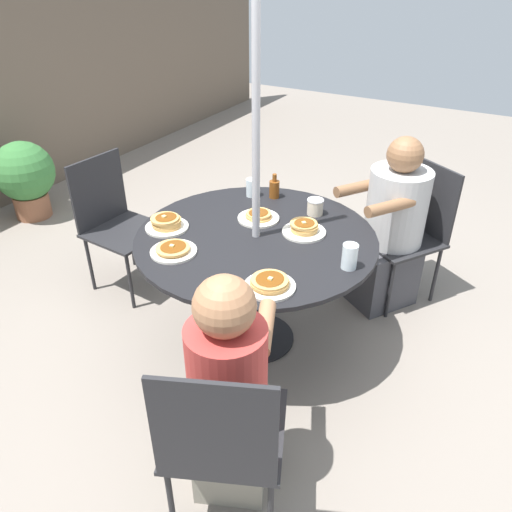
{
  "coord_description": "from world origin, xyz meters",
  "views": [
    {
      "loc": [
        -2.05,
        -1.16,
        2.04
      ],
      "look_at": [
        0.0,
        0.0,
        0.59
      ],
      "focal_mm": 35.0,
      "sensor_mm": 36.0,
      "label": 1
    }
  ],
  "objects": [
    {
      "name": "ground_plane",
      "position": [
        0.0,
        0.0,
        0.0
      ],
      "size": [
        12.0,
        12.0,
        0.0
      ],
      "primitive_type": "plane",
      "color": "gray"
    },
    {
      "name": "patio_table",
      "position": [
        0.0,
        0.0,
        0.63
      ],
      "size": [
        1.31,
        1.31,
        0.72
      ],
      "color": "black",
      "rests_on": "ground"
    },
    {
      "name": "umbrella_pole",
      "position": [
        0.0,
        0.0,
        1.06
      ],
      "size": [
        0.04,
        0.04,
        2.13
      ],
      "primitive_type": "cylinder",
      "color": "#ADADB2",
      "rests_on": "ground"
    },
    {
      "name": "patio_chair_north",
      "position": [
        0.08,
        1.14,
        0.51
      ],
      "size": [
        0.49,
        0.49,
        0.91
      ],
      "rotation": [
        0.0,
        0.0,
        -3.21
      ],
      "color": "#232326",
      "rests_on": "ground"
    },
    {
      "name": "patio_chair_east",
      "position": [
        -1.05,
        -0.45,
        0.51
      ],
      "size": [
        0.6,
        0.6,
        0.91
      ],
      "rotation": [
        0.0,
        0.0,
        -1.17
      ],
      "color": "#232326",
      "rests_on": "ground"
    },
    {
      "name": "diner_east",
      "position": [
        -0.88,
        -0.38,
        0.52
      ],
      "size": [
        0.52,
        0.46,
        1.1
      ],
      "rotation": [
        0.0,
        0.0,
        -1.17
      ],
      "color": "gray",
      "rests_on": "ground"
    },
    {
      "name": "patio_chair_south",
      "position": [
        0.95,
        -0.63,
        0.51
      ],
      "size": [
        0.63,
        0.63,
        0.91
      ],
      "rotation": [
        0.0,
        0.0,
        0.99
      ],
      "color": "#232326",
      "rests_on": "ground"
    },
    {
      "name": "diner_south",
      "position": [
        0.8,
        -0.53,
        0.51
      ],
      "size": [
        0.62,
        0.58,
        1.12
      ],
      "rotation": [
        0.0,
        0.0,
        0.99
      ],
      "color": "#3D3D42",
      "rests_on": "ground"
    },
    {
      "name": "pancake_plate_a",
      "position": [
        -0.17,
        0.47,
        0.75
      ],
      "size": [
        0.24,
        0.24,
        0.08
      ],
      "color": "silver",
      "rests_on": "patio_table"
    },
    {
      "name": "pancake_plate_b",
      "position": [
        -0.39,
        -0.29,
        0.74
      ],
      "size": [
        0.24,
        0.24,
        0.06
      ],
      "color": "silver",
      "rests_on": "patio_table"
    },
    {
      "name": "pancake_plate_c",
      "position": [
        0.16,
        -0.21,
        0.75
      ],
      "size": [
        0.24,
        0.24,
        0.07
      ],
      "color": "silver",
      "rests_on": "patio_table"
    },
    {
      "name": "pancake_plate_d",
      "position": [
        -0.36,
        0.28,
        0.74
      ],
      "size": [
        0.24,
        0.24,
        0.05
      ],
      "color": "silver",
      "rests_on": "patio_table"
    },
    {
      "name": "pancake_plate_e",
      "position": [
        0.18,
        0.08,
        0.74
      ],
      "size": [
        0.24,
        0.24,
        0.05
      ],
      "color": "silver",
      "rests_on": "patio_table"
    },
    {
      "name": "syrup_bottle",
      "position": [
        0.49,
        0.14,
        0.78
      ],
      "size": [
        0.09,
        0.06,
        0.15
      ],
      "color": "brown",
      "rests_on": "patio_table"
    },
    {
      "name": "coffee_cup",
      "position": [
        0.4,
        -0.17,
        0.77
      ],
      "size": [
        0.1,
        0.1,
        0.09
      ],
      "color": "beige",
      "rests_on": "patio_table"
    },
    {
      "name": "drinking_glass_a",
      "position": [
        0.44,
        0.28,
        0.78
      ],
      "size": [
        0.07,
        0.07,
        0.11
      ],
      "primitive_type": "cylinder",
      "color": "silver",
      "rests_on": "patio_table"
    },
    {
      "name": "drinking_glass_b",
      "position": [
        -0.05,
        -0.55,
        0.79
      ],
      "size": [
        0.08,
        0.08,
        0.13
      ],
      "primitive_type": "cylinder",
      "color": "silver",
      "rests_on": "patio_table"
    },
    {
      "name": "potted_shrub",
      "position": [
        0.47,
        2.56,
        0.39
      ],
      "size": [
        0.51,
        0.51,
        0.68
      ],
      "color": "brown",
      "rests_on": "ground"
    }
  ]
}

